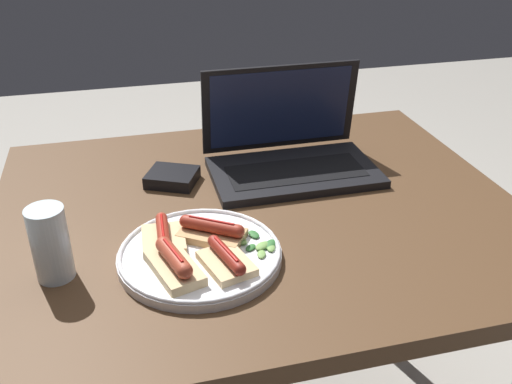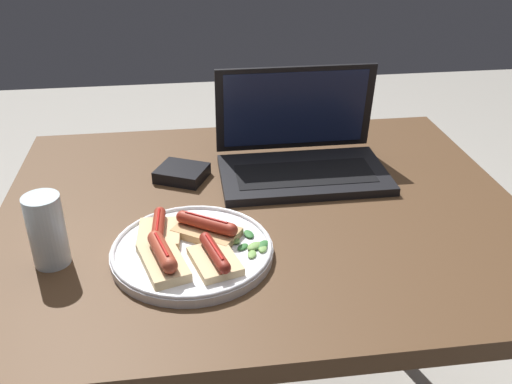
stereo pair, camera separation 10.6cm
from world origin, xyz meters
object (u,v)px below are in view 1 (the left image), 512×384
object	(u,v)px
laptop	(290,153)
plate	(200,254)
drinking_glass	(50,244)
external_drive	(172,177)

from	to	relation	value
laptop	plate	size ratio (longest dim) A/B	1.28
drinking_glass	external_drive	distance (m)	0.36
plate	drinking_glass	bearing A→B (deg)	176.95
external_drive	laptop	bearing A→B (deg)	25.31
plate	drinking_glass	world-z (taller)	drinking_glass
laptop	external_drive	xyz separation A→B (m)	(-0.26, 0.00, -0.03)
laptop	plate	xyz separation A→B (m)	(-0.25, -0.29, -0.03)
laptop	plate	bearing A→B (deg)	-130.54
laptop	external_drive	distance (m)	0.26
plate	external_drive	xyz separation A→B (m)	(-0.01, 0.29, 0.00)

